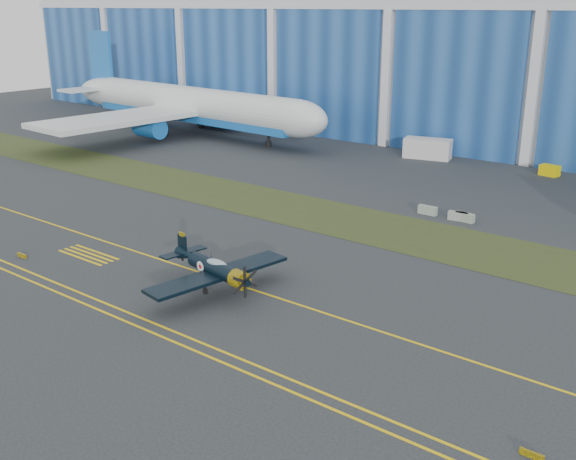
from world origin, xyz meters
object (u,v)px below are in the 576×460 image
Objects in this scene: warbird at (214,268)px; jetliner at (190,66)px; shipping_container at (427,149)px; tug at (550,170)px.

warbird is 67.74m from jetliner.
warbird is 2.04× the size of shipping_container.
shipping_container is 16.97m from tug.
jetliner is 28.89× the size of tug.
tug is at bearing 10.63° from jetliner.
warbird is 0.20× the size of jetliner.
warbird is 5.74× the size of tug.
jetliner is 41.84m from shipping_container.
jetliner is at bearing 176.09° from shipping_container.
jetliner is at bearing 146.70° from warbird.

